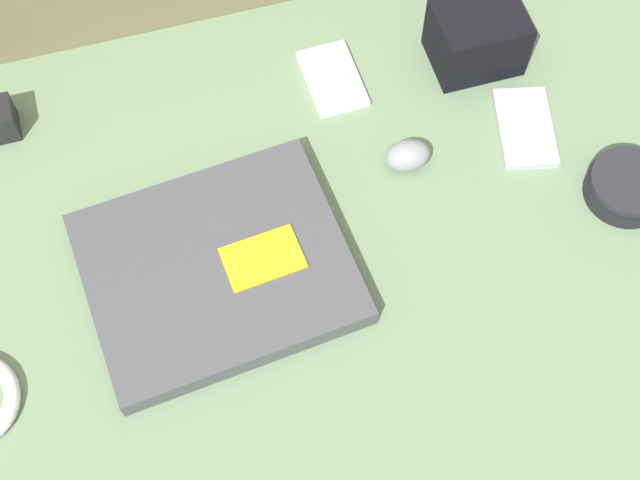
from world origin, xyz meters
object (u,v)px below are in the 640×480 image
computer_mouse (408,155)px  phone_black (332,78)px  laptop (218,270)px  phone_silver (525,128)px  camera_pouch (477,37)px  speaker_puck (628,186)px

computer_mouse → phone_black: computer_mouse is taller
laptop → phone_silver: size_ratio=2.45×
laptop → phone_silver: (0.42, 0.09, -0.01)m
phone_black → camera_pouch: (0.19, -0.02, 0.04)m
computer_mouse → speaker_puck: 0.27m
speaker_puck → camera_pouch: (-0.11, 0.25, 0.03)m
speaker_puck → laptop: bearing=176.6°
computer_mouse → speaker_puck: size_ratio=0.57×
speaker_puck → phone_black: size_ratio=0.91×
computer_mouse → speaker_puck: computer_mouse is taller
camera_pouch → computer_mouse: bearing=-135.9°
phone_silver → phone_black: (-0.21, 0.14, -0.00)m
speaker_puck → phone_silver: 0.15m
laptop → computer_mouse: 0.28m
speaker_puck → phone_black: speaker_puck is taller
phone_silver → camera_pouch: size_ratio=1.16×
phone_silver → phone_black: bearing=159.2°
computer_mouse → camera_pouch: (0.14, 0.13, 0.02)m
phone_silver → camera_pouch: (-0.02, 0.13, 0.04)m
phone_silver → computer_mouse: bearing=-164.7°
laptop → phone_black: size_ratio=2.89×
laptop → camera_pouch: bearing=23.4°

